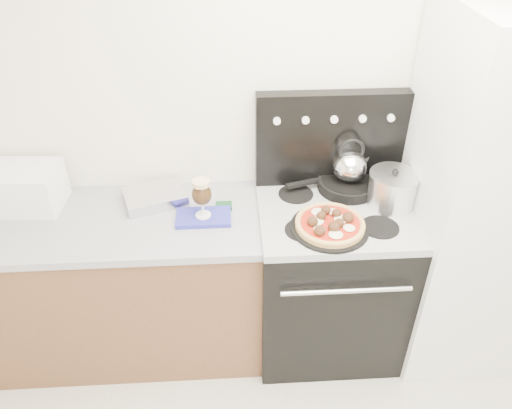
{
  "coord_description": "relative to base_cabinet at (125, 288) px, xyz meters",
  "views": [
    {
      "loc": [
        -0.43,
        -0.78,
        2.37
      ],
      "look_at": [
        -0.32,
        1.05,
        1.06
      ],
      "focal_mm": 35.0,
      "sensor_mm": 36.0,
      "label": 1
    }
  ],
  "objects": [
    {
      "name": "foil_sheet",
      "position": [
        0.21,
        0.13,
        0.5
      ],
      "size": [
        0.35,
        0.3,
        0.06
      ],
      "primitive_type": "cube",
      "rotation": [
        0.0,
        0.0,
        0.31
      ],
      "color": "white",
      "rests_on": "countertop"
    },
    {
      "name": "toaster_oven",
      "position": [
        -0.42,
        0.14,
        0.58
      ],
      "size": [
        0.36,
        0.28,
        0.21
      ],
      "primitive_type": "cube",
      "rotation": [
        0.0,
        0.0,
        -0.07
      ],
      "color": "white",
      "rests_on": "countertop"
    },
    {
      "name": "base_cabinet",
      "position": [
        0.0,
        0.0,
        0.0
      ],
      "size": [
        1.45,
        0.6,
        0.86
      ],
      "primitive_type": "cube",
      "color": "brown",
      "rests_on": "ground"
    },
    {
      "name": "stock_pot",
      "position": [
        1.38,
        0.01,
        0.57
      ],
      "size": [
        0.27,
        0.27,
        0.17
      ],
      "primitive_type": "cylinder",
      "rotation": [
        0.0,
        0.0,
        -0.16
      ],
      "color": "silver",
      "rests_on": "cooktop"
    },
    {
      "name": "oven_mitt",
      "position": [
        0.45,
        -0.03,
        0.48
      ],
      "size": [
        0.27,
        0.15,
        0.02
      ],
      "primitive_type": "cube",
      "rotation": [
        0.0,
        0.0,
        0.0
      ],
      "color": "#2C30A6",
      "rests_on": "countertop"
    },
    {
      "name": "tea_kettle",
      "position": [
        1.2,
        0.16,
        0.64
      ],
      "size": [
        0.23,
        0.23,
        0.2
      ],
      "primitive_type": null,
      "rotation": [
        0.0,
        0.0,
        -0.3
      ],
      "color": "silver",
      "rests_on": "skillet"
    },
    {
      "name": "beer_glass",
      "position": [
        0.45,
        -0.03,
        0.59
      ],
      "size": [
        0.11,
        0.11,
        0.2
      ],
      "primitive_type": null,
      "rotation": [
        0.0,
        0.0,
        -0.22
      ],
      "color": "#311E0D",
      "rests_on": "oven_mitt"
    },
    {
      "name": "stove_body",
      "position": [
        1.1,
        -0.02,
        0.01
      ],
      "size": [
        0.76,
        0.65,
        0.88
      ],
      "primitive_type": "cube",
      "color": "black",
      "rests_on": "ground"
    },
    {
      "name": "fridge",
      "position": [
        1.8,
        -0.05,
        0.52
      ],
      "size": [
        0.64,
        0.68,
        1.9
      ],
      "primitive_type": "cube",
      "color": "silver",
      "rests_on": "ground"
    },
    {
      "name": "countertop",
      "position": [
        0.0,
        0.0,
        0.45
      ],
      "size": [
        1.48,
        0.63,
        0.04
      ],
      "primitive_type": "cube",
      "color": "#9D9DA7",
      "rests_on": "base_cabinet"
    },
    {
      "name": "pizza_pan",
      "position": [
        1.05,
        -0.17,
        0.5
      ],
      "size": [
        0.42,
        0.42,
        0.01
      ],
      "primitive_type": "cylinder",
      "rotation": [
        0.0,
        0.0,
        -0.16
      ],
      "color": "black",
      "rests_on": "cooktop"
    },
    {
      "name": "pizza",
      "position": [
        1.05,
        -0.17,
        0.52
      ],
      "size": [
        0.38,
        0.38,
        0.05
      ],
      "primitive_type": null,
      "rotation": [
        0.0,
        0.0,
        0.2
      ],
      "color": "tan",
      "rests_on": "pizza_pan"
    },
    {
      "name": "room_shell",
      "position": [
        1.02,
        -0.91,
        0.82
      ],
      "size": [
        3.52,
        3.01,
        2.52
      ],
      "color": "beige",
      "rests_on": "ground"
    },
    {
      "name": "backguard",
      "position": [
        1.1,
        0.25,
        0.74
      ],
      "size": [
        0.76,
        0.08,
        0.5
      ],
      "primitive_type": "cube",
      "color": "black",
      "rests_on": "cooktop"
    },
    {
      "name": "cooktop",
      "position": [
        1.1,
        -0.02,
        0.47
      ],
      "size": [
        0.76,
        0.65,
        0.04
      ],
      "primitive_type": "cube",
      "color": "#ADADB2",
      "rests_on": "stove_body"
    },
    {
      "name": "skillet",
      "position": [
        1.2,
        0.16,
        0.52
      ],
      "size": [
        0.38,
        0.38,
        0.05
      ],
      "primitive_type": "cylinder",
      "rotation": [
        0.0,
        0.0,
        0.28
      ],
      "color": "black",
      "rests_on": "cooktop"
    }
  ]
}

